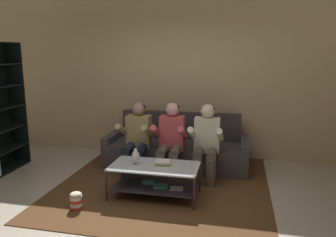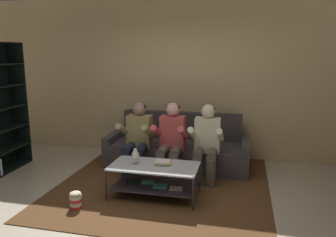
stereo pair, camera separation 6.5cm
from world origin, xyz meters
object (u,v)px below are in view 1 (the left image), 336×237
Objects in this scene: couch at (177,149)px; person_seated_middle at (171,138)px; book_stack at (163,163)px; person_seated_right at (206,140)px; popcorn_tub at (76,201)px; coffee_table at (155,176)px; vase at (136,157)px; person_seated_left at (137,136)px.

person_seated_middle is at bearing -90.00° from couch.
person_seated_middle is at bearing 93.65° from book_stack.
person_seated_right is 5.10× the size of popcorn_tub.
person_seated_right is at bearing 42.59° from popcorn_tub.
coffee_table is 4.55× the size of book_stack.
coffee_table reaches higher than popcorn_tub.
couch is 9.23× the size of book_stack.
couch reaches higher than coffee_table.
couch is 0.84m from person_seated_right.
popcorn_tub is (-0.96, -0.63, -0.35)m from book_stack.
vase is at bearing -138.53° from person_seated_right.
coffee_table is at bearing 33.51° from popcorn_tub.
person_seated_left is at bearing 106.37° from vase.
coffee_table is (-0.06, -0.78, -0.33)m from person_seated_middle.
person_seated_left is at bearing -135.20° from couch.
person_seated_right is 1.16m from vase.
popcorn_tub is (-0.37, -1.34, -0.50)m from person_seated_left.
person_seated_middle is 1.70m from popcorn_tub.
person_seated_middle is at bearing 55.76° from popcorn_tub.
person_seated_middle is at bearing 67.28° from vase.
couch is 2.06× the size of person_seated_middle.
coffee_table is at bearing -94.35° from person_seated_middle.
couch is 2.10m from popcorn_tub.
person_seated_middle is 4.48× the size of book_stack.
couch is 0.64m from person_seated_middle.
couch is 1.37m from vase.
couch is at bearing 44.80° from person_seated_left.
person_seated_left is 0.55m from person_seated_middle.
person_seated_right is at bearing 54.80° from book_stack.
popcorn_tub is (-0.91, -1.88, -0.17)m from couch.
book_stack is at bearing 33.38° from popcorn_tub.
vase reaches higher than coffee_table.
person_seated_middle is 0.73m from book_stack.
book_stack is (0.05, -1.25, 0.18)m from couch.
popcorn_tub is at bearing -135.85° from vase.
popcorn_tub is at bearing -105.33° from person_seated_left.
person_seated_left is 0.99× the size of person_seated_right.
vase is (0.23, -0.77, -0.08)m from person_seated_left.
person_seated_right reaches higher than couch.
vase is 0.93m from popcorn_tub.
book_stack is (-0.50, -0.71, -0.15)m from person_seated_right.
person_seated_right is at bearing 52.05° from coffee_table.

